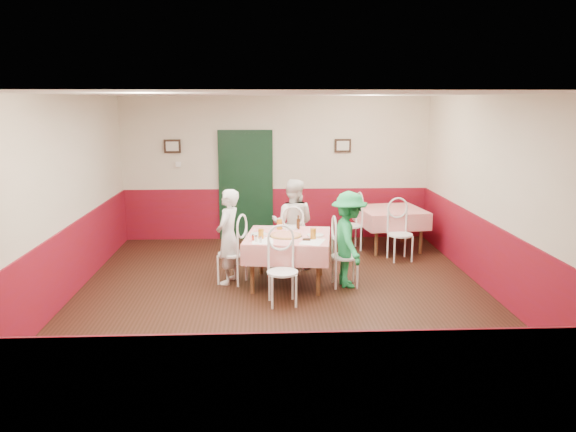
{
  "coord_description": "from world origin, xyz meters",
  "views": [
    {
      "loc": [
        -0.27,
        -7.47,
        2.73
      ],
      "look_at": [
        0.1,
        0.6,
        1.05
      ],
      "focal_mm": 35.0,
      "sensor_mm": 36.0,
      "label": 1
    }
  ],
  "objects_px": {
    "chair_near": "(282,272)",
    "glass_c": "(280,224)",
    "glass_a": "(261,234)",
    "main_table": "(288,260)",
    "beer_bottle": "(298,223)",
    "diner_far": "(293,224)",
    "chair_right": "(345,257)",
    "second_table": "(390,229)",
    "chair_second_a": "(350,226)",
    "glass_b": "(313,234)",
    "pizza": "(286,235)",
    "diner_left": "(228,237)",
    "diner_right": "(349,239)",
    "chair_left": "(232,254)",
    "chair_far": "(293,241)",
    "chair_second_b": "(400,235)",
    "wallet": "(307,239)"
  },
  "relations": [
    {
      "from": "diner_far",
      "to": "chair_left",
      "type": "bearing_deg",
      "value": 51.48
    },
    {
      "from": "chair_second_a",
      "to": "beer_bottle",
      "type": "bearing_deg",
      "value": -42.41
    },
    {
      "from": "second_table",
      "to": "glass_b",
      "type": "height_order",
      "value": "glass_b"
    },
    {
      "from": "main_table",
      "to": "glass_b",
      "type": "xyz_separation_m",
      "value": [
        0.35,
        -0.25,
        0.46
      ]
    },
    {
      "from": "glass_b",
      "to": "beer_bottle",
      "type": "distance_m",
      "value": 0.67
    },
    {
      "from": "chair_right",
      "to": "chair_second_a",
      "type": "xyz_separation_m",
      "value": [
        0.4,
        2.07,
        0.0
      ]
    },
    {
      "from": "chair_left",
      "to": "pizza",
      "type": "height_order",
      "value": "chair_left"
    },
    {
      "from": "wallet",
      "to": "chair_second_b",
      "type": "bearing_deg",
      "value": 48.79
    },
    {
      "from": "chair_second_b",
      "to": "diner_right",
      "type": "bearing_deg",
      "value": -137.77
    },
    {
      "from": "pizza",
      "to": "chair_near",
      "type": "bearing_deg",
      "value": -95.75
    },
    {
      "from": "chair_second_b",
      "to": "beer_bottle",
      "type": "distance_m",
      "value": 2.03
    },
    {
      "from": "glass_c",
      "to": "diner_left",
      "type": "relative_size",
      "value": 0.11
    },
    {
      "from": "glass_c",
      "to": "diner_right",
      "type": "xyz_separation_m",
      "value": [
        1.01,
        -0.51,
        -0.12
      ]
    },
    {
      "from": "main_table",
      "to": "beer_bottle",
      "type": "distance_m",
      "value": 0.65
    },
    {
      "from": "second_table",
      "to": "chair_second_a",
      "type": "xyz_separation_m",
      "value": [
        -0.75,
        0.0,
        0.08
      ]
    },
    {
      "from": "glass_a",
      "to": "glass_c",
      "type": "bearing_deg",
      "value": 64.21
    },
    {
      "from": "pizza",
      "to": "glass_c",
      "type": "bearing_deg",
      "value": 99.37
    },
    {
      "from": "beer_bottle",
      "to": "chair_right",
      "type": "bearing_deg",
      "value": -37.32
    },
    {
      "from": "glass_b",
      "to": "diner_right",
      "type": "distance_m",
      "value": 0.57
    },
    {
      "from": "glass_c",
      "to": "chair_right",
      "type": "bearing_deg",
      "value": -27.85
    },
    {
      "from": "main_table",
      "to": "chair_far",
      "type": "distance_m",
      "value": 0.85
    },
    {
      "from": "chair_left",
      "to": "chair_second_a",
      "type": "xyz_separation_m",
      "value": [
        2.09,
        1.84,
        0.0
      ]
    },
    {
      "from": "chair_right",
      "to": "diner_left",
      "type": "xyz_separation_m",
      "value": [
        -1.73,
        0.23,
        0.27
      ]
    },
    {
      "from": "second_table",
      "to": "diner_right",
      "type": "bearing_deg",
      "value": -117.94
    },
    {
      "from": "chair_right",
      "to": "chair_second_a",
      "type": "relative_size",
      "value": 1.0
    },
    {
      "from": "glass_c",
      "to": "glass_b",
      "type": "bearing_deg",
      "value": -54.28
    },
    {
      "from": "glass_a",
      "to": "pizza",
      "type": "bearing_deg",
      "value": 18.89
    },
    {
      "from": "chair_near",
      "to": "glass_a",
      "type": "height_order",
      "value": "glass_a"
    },
    {
      "from": "glass_a",
      "to": "beer_bottle",
      "type": "bearing_deg",
      "value": 45.99
    },
    {
      "from": "main_table",
      "to": "glass_a",
      "type": "xyz_separation_m",
      "value": [
        -0.4,
        -0.2,
        0.46
      ]
    },
    {
      "from": "chair_near",
      "to": "glass_c",
      "type": "distance_m",
      "value": 1.29
    },
    {
      "from": "glass_c",
      "to": "diner_far",
      "type": "height_order",
      "value": "diner_far"
    },
    {
      "from": "chair_left",
      "to": "pizza",
      "type": "xyz_separation_m",
      "value": [
        0.81,
        -0.19,
        0.33
      ]
    },
    {
      "from": "second_table",
      "to": "diner_right",
      "type": "height_order",
      "value": "diner_right"
    },
    {
      "from": "beer_bottle",
      "to": "diner_right",
      "type": "bearing_deg",
      "value": -35.71
    },
    {
      "from": "chair_second_b",
      "to": "glass_a",
      "type": "height_order",
      "value": "glass_a"
    },
    {
      "from": "chair_second_a",
      "to": "wallet",
      "type": "height_order",
      "value": "chair_second_a"
    },
    {
      "from": "chair_right",
      "to": "chair_second_a",
      "type": "bearing_deg",
      "value": -12.16
    },
    {
      "from": "chair_far",
      "to": "glass_c",
      "type": "height_order",
      "value": "glass_c"
    },
    {
      "from": "main_table",
      "to": "chair_second_b",
      "type": "relative_size",
      "value": 1.36
    },
    {
      "from": "chair_far",
      "to": "wallet",
      "type": "distance_m",
      "value": 1.21
    },
    {
      "from": "chair_far",
      "to": "chair_near",
      "type": "xyz_separation_m",
      "value": [
        -0.23,
        -1.68,
        0.0
      ]
    },
    {
      "from": "main_table",
      "to": "diner_left",
      "type": "bearing_deg",
      "value": 172.36
    },
    {
      "from": "chair_near",
      "to": "glass_b",
      "type": "height_order",
      "value": "glass_b"
    },
    {
      "from": "diner_far",
      "to": "diner_right",
      "type": "relative_size",
      "value": 1.03
    },
    {
      "from": "pizza",
      "to": "diner_far",
      "type": "xyz_separation_m",
      "value": [
        0.16,
        0.97,
        -0.04
      ]
    },
    {
      "from": "chair_right",
      "to": "chair_second_b",
      "type": "distance_m",
      "value": 1.75
    },
    {
      "from": "chair_near",
      "to": "glass_c",
      "type": "height_order",
      "value": "glass_c"
    },
    {
      "from": "chair_second_a",
      "to": "diner_left",
      "type": "distance_m",
      "value": 2.83
    },
    {
      "from": "chair_far",
      "to": "diner_far",
      "type": "height_order",
      "value": "diner_far"
    }
  ]
}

